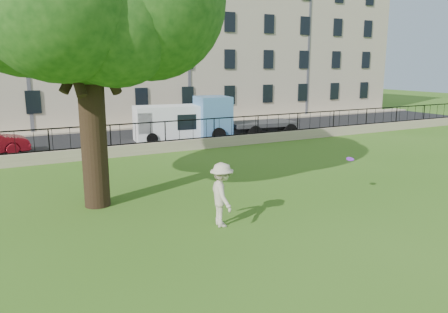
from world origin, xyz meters
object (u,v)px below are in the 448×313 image
man (222,195)px  white_van (177,123)px  blue_truck (245,116)px  frisbee (350,159)px

man → white_van: (4.41, 14.88, 0.14)m
white_van → man: bearing=-99.1°
man → blue_truck: bearing=-23.7°
blue_truck → white_van: bearing=174.4°
man → blue_truck: blue_truck is taller
frisbee → white_van: bearing=94.0°
man → white_van: 15.52m
man → frisbee: (5.42, 0.43, 0.46)m
frisbee → white_van: 14.49m
frisbee → blue_truck: bearing=75.5°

